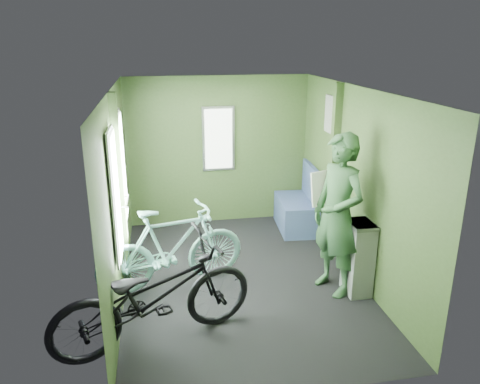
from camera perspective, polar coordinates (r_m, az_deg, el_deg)
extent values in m
plane|color=black|center=(5.86, 0.18, -10.56)|extent=(4.00, 4.00, 0.00)
cube|color=silver|center=(5.16, 0.20, 12.40)|extent=(2.80, 4.00, 0.02)
cube|color=#354C23|center=(7.31, -2.65, 5.00)|extent=(2.80, 0.02, 2.30)
cube|color=#354C23|center=(3.60, 6.01, -9.64)|extent=(2.80, 0.02, 2.30)
cube|color=#354C23|center=(5.34, -14.75, -0.66)|extent=(0.02, 4.00, 2.30)
cube|color=#354C23|center=(5.81, 13.90, 0.93)|extent=(0.02, 4.00, 2.30)
cube|color=#354C23|center=(5.34, -14.32, -0.64)|extent=(0.08, 0.12, 2.30)
cube|color=silver|center=(4.76, -14.84, -0.48)|extent=(0.02, 0.56, 1.34)
cube|color=silver|center=(5.81, -14.10, 2.97)|extent=(0.02, 0.56, 1.34)
cube|color=white|center=(4.62, -15.25, 5.76)|extent=(0.00, 0.12, 0.12)
cube|color=white|center=(5.69, -14.42, 8.12)|extent=(0.00, 0.12, 0.12)
cylinder|color=silver|center=(5.35, -13.53, -1.10)|extent=(0.03, 0.40, 0.03)
cube|color=#354C23|center=(6.32, 11.33, 2.52)|extent=(0.10, 0.10, 2.30)
cube|color=white|center=(6.46, 11.01, 9.24)|extent=(0.02, 0.40, 0.50)
cube|color=silver|center=(7.22, -2.63, 6.46)|extent=(0.50, 0.02, 1.00)
imported|color=black|center=(4.86, -10.00, -17.63)|extent=(2.14, 1.35, 1.10)
imported|color=#7AC1B7|center=(5.73, -8.06, -11.50)|extent=(1.87, 1.05, 1.12)
imported|color=#2C512E|center=(5.36, 11.85, -2.81)|extent=(0.67, 0.80, 1.87)
cube|color=silver|center=(5.49, 9.84, 0.43)|extent=(0.29, 0.18, 0.40)
cube|color=gray|center=(5.56, 14.21, -7.81)|extent=(0.26, 0.36, 0.87)
cube|color=navy|center=(7.29, 6.81, -2.67)|extent=(0.59, 0.98, 0.47)
cube|color=navy|center=(7.20, 8.70, 1.14)|extent=(0.13, 0.94, 0.52)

